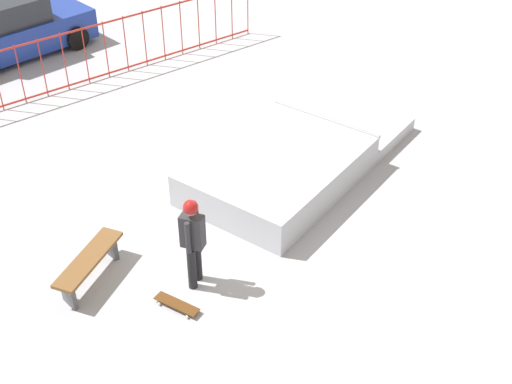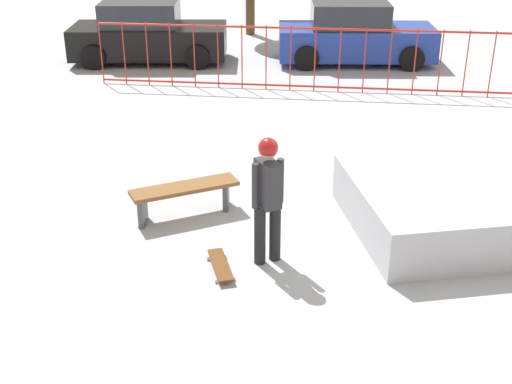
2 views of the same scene
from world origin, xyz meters
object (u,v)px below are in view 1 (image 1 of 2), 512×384
Objects in this scene: skater at (193,237)px; skateboard at (177,304)px; skate_ramp at (291,161)px; parked_car_blue at (13,29)px; park_bench at (89,263)px.

skater is 1.14m from skateboard.
parked_car_blue is at bearing 87.14° from skate_ramp.
skateboard is at bearing -171.76° from skate_ramp.
park_bench reaches higher than skateboard.
park_bench is (-4.73, 0.11, 0.04)m from skate_ramp.
skater is (-3.49, -1.17, 0.69)m from skate_ramp.
skate_ramp is at bearing -82.55° from parked_car_blue.
skate_ramp is 1.41× the size of parked_car_blue.
parked_car_blue is (2.78, 10.66, 0.65)m from skateboard.
skate_ramp is 9.34m from parked_car_blue.
park_bench is at bearing -172.97° from skateboard.
skate_ramp is 4.73m from park_bench.
skater reaches higher than skate_ramp.
skateboard is (-4.09, -1.42, -0.24)m from skate_ramp.
skate_ramp is 3.36× the size of skater.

